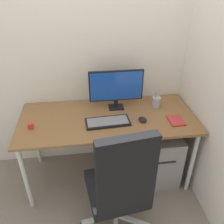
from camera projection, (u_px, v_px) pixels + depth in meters
ground_plane at (108, 174)px, 2.61m from camera, size 8.00×8.00×0.00m
wall_back at (102, 35)px, 2.19m from camera, size 3.46×0.04×2.80m
desk at (108, 123)px, 2.25m from camera, size 1.64×0.72×0.74m
office_chair at (120, 186)px, 1.77m from camera, size 0.63×0.63×1.10m
filing_cabinet at (156, 152)px, 2.49m from camera, size 0.38×0.56×0.57m
monitor at (116, 87)px, 2.25m from camera, size 0.52×0.12×0.39m
keyboard at (108, 122)px, 2.13m from camera, size 0.41×0.20×0.02m
mouse at (143, 120)px, 2.15m from camera, size 0.09×0.10×0.03m
pen_holder at (156, 102)px, 2.35m from camera, size 0.08×0.08×0.18m
notebook at (176, 121)px, 2.16m from camera, size 0.13×0.17×0.02m
desk_clamp_accessory at (31, 126)px, 2.05m from camera, size 0.04×0.04×0.05m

